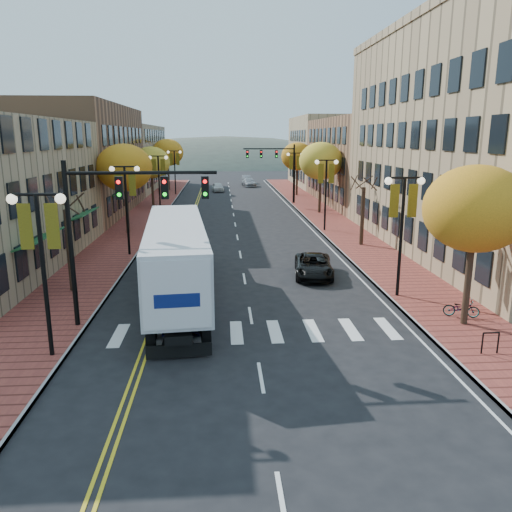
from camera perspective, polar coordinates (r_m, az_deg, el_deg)
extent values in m
plane|color=black|center=(19.10, 0.08, -10.95)|extent=(200.00, 200.00, 0.00)
cube|color=brown|center=(51.05, -12.72, 4.35)|extent=(4.00, 85.00, 0.15)
cube|color=brown|center=(51.48, 7.56, 4.64)|extent=(4.00, 85.00, 0.15)
cube|color=brown|center=(55.68, -20.77, 10.17)|extent=(12.00, 24.00, 11.00)
cube|color=#9E8966|center=(79.98, -15.63, 10.76)|extent=(12.00, 26.00, 9.50)
cube|color=#997F5B|center=(38.75, 27.22, 11.45)|extent=(15.00, 28.00, 15.00)
cube|color=brown|center=(62.61, 14.64, 10.42)|extent=(15.00, 24.00, 10.00)
cube|color=#9E8966|center=(83.74, 9.86, 11.67)|extent=(15.00, 20.00, 11.00)
cylinder|color=#382619|center=(27.10, -20.54, 0.59)|extent=(0.28, 0.28, 4.20)
cylinder|color=#382619|center=(42.40, -14.58, 5.89)|extent=(0.28, 0.28, 4.90)
ellipsoid|color=orange|center=(42.14, -14.81, 9.74)|extent=(4.48, 4.48, 3.81)
cylinder|color=#382619|center=(58.13, -11.75, 7.82)|extent=(0.28, 0.28, 4.55)
ellipsoid|color=gold|center=(57.94, -11.88, 10.42)|extent=(4.16, 4.16, 3.54)
cylinder|color=#382619|center=(75.92, -9.98, 9.36)|extent=(0.28, 0.28, 5.04)
ellipsoid|color=orange|center=(75.78, -10.07, 11.58)|extent=(4.61, 4.61, 3.92)
cylinder|color=#382619|center=(22.56, 23.15, -1.67)|extent=(0.28, 0.28, 4.55)
ellipsoid|color=orange|center=(22.07, 23.78, 4.97)|extent=(4.16, 4.16, 3.54)
cylinder|color=#382619|center=(37.23, 12.06, 4.47)|extent=(0.28, 0.28, 4.20)
cylinder|color=#382619|center=(52.62, 7.32, 7.61)|extent=(0.28, 0.28, 4.90)
ellipsoid|color=gold|center=(52.41, 7.41, 10.72)|extent=(4.48, 4.48, 3.81)
cylinder|color=#382619|center=(68.33, 4.70, 8.95)|extent=(0.28, 0.28, 4.76)
ellipsoid|color=orange|center=(68.17, 4.75, 11.28)|extent=(4.35, 4.35, 3.70)
cylinder|color=black|center=(19.08, -23.02, -2.51)|extent=(0.16, 0.16, 6.00)
cylinder|color=black|center=(18.54, -23.87, 6.45)|extent=(1.60, 0.10, 0.10)
sphere|color=#FFF2CC|center=(18.84, -26.13, 5.86)|extent=(0.36, 0.36, 0.36)
sphere|color=#FFF2CC|center=(18.30, -21.46, 6.12)|extent=(0.36, 0.36, 0.36)
cube|color=#B09A17|center=(18.84, -24.84, 3.06)|extent=(0.45, 0.03, 1.60)
cube|color=#B09A17|center=(18.54, -22.24, 3.16)|extent=(0.45, 0.03, 1.60)
cylinder|color=black|center=(34.28, -14.52, 4.85)|extent=(0.16, 0.16, 6.00)
cylinder|color=black|center=(33.98, -14.82, 9.85)|extent=(1.60, 0.10, 0.10)
sphere|color=#FFF2CC|center=(34.15, -16.15, 9.53)|extent=(0.36, 0.36, 0.36)
sphere|color=#FFF2CC|center=(33.85, -13.46, 9.66)|extent=(0.36, 0.36, 0.36)
cube|color=#B09A17|center=(34.15, -15.46, 7.97)|extent=(0.45, 0.03, 1.60)
cube|color=#B09A17|center=(33.98, -13.96, 8.04)|extent=(0.45, 0.03, 1.60)
cylinder|color=black|center=(51.96, -10.99, 7.85)|extent=(0.16, 0.16, 6.00)
cylinder|color=black|center=(51.76, -11.15, 11.15)|extent=(1.60, 0.10, 0.10)
sphere|color=#FFF2CC|center=(51.87, -12.03, 10.95)|extent=(0.36, 0.36, 0.36)
sphere|color=#FFF2CC|center=(51.67, -10.24, 11.02)|extent=(0.36, 0.36, 0.36)
cube|color=#B09A17|center=(51.87, -11.59, 9.92)|extent=(0.45, 0.03, 1.60)
cube|color=#B09A17|center=(51.76, -10.59, 9.95)|extent=(0.45, 0.03, 1.60)
cylinder|color=black|center=(69.80, -9.24, 9.31)|extent=(0.16, 0.16, 6.00)
cylinder|color=black|center=(69.65, -9.34, 11.77)|extent=(1.60, 0.10, 0.10)
sphere|color=#FFF2CC|center=(69.73, -10.00, 11.62)|extent=(0.36, 0.36, 0.36)
sphere|color=#FFF2CC|center=(69.59, -8.67, 11.67)|extent=(0.36, 0.36, 0.36)
cube|color=#B09A17|center=(69.73, -9.68, 10.85)|extent=(0.45, 0.03, 1.60)
cube|color=#B09A17|center=(69.65, -8.93, 10.88)|extent=(0.45, 0.03, 1.60)
cylinder|color=black|center=(25.40, 16.22, 1.82)|extent=(0.16, 0.16, 6.00)
cylinder|color=black|center=(25.00, 16.67, 8.57)|extent=(1.60, 0.10, 0.10)
sphere|color=#FFF2CC|center=(24.74, 14.90, 8.29)|extent=(0.36, 0.36, 0.36)
sphere|color=#FFF2CC|center=(25.30, 18.36, 8.16)|extent=(0.36, 0.36, 0.36)
cube|color=#B09A17|center=(24.95, 15.53, 6.09)|extent=(0.45, 0.03, 1.60)
cube|color=#B09A17|center=(25.26, 17.47, 6.05)|extent=(0.45, 0.03, 1.60)
cylinder|color=black|center=(42.54, 7.95, 6.76)|extent=(0.16, 0.16, 6.00)
cylinder|color=black|center=(42.30, 8.08, 10.79)|extent=(1.60, 0.10, 0.10)
sphere|color=#FFF2CC|center=(42.15, 6.99, 10.61)|extent=(0.36, 0.36, 0.36)
sphere|color=#FFF2CC|center=(42.48, 9.15, 10.57)|extent=(0.36, 0.36, 0.36)
cube|color=#B09A17|center=(42.27, 7.43, 9.32)|extent=(0.45, 0.03, 1.60)
cube|color=#B09A17|center=(42.46, 8.64, 9.30)|extent=(0.45, 0.03, 1.60)
cylinder|color=black|center=(60.18, 4.43, 8.79)|extent=(0.16, 0.16, 6.00)
cylinder|color=black|center=(60.01, 4.48, 11.65)|extent=(1.60, 0.10, 0.10)
sphere|color=#FFF2CC|center=(59.91, 3.71, 11.51)|extent=(0.36, 0.36, 0.36)
sphere|color=#FFF2CC|center=(60.14, 5.25, 11.49)|extent=(0.36, 0.36, 0.36)
cube|color=#B09A17|center=(59.99, 4.03, 10.60)|extent=(0.45, 0.03, 1.60)
cube|color=#B09A17|center=(60.12, 4.89, 10.60)|extent=(0.45, 0.03, 1.60)
cylinder|color=black|center=(21.71, -20.39, 0.93)|extent=(0.20, 0.20, 7.00)
cylinder|color=black|center=(20.64, -12.97, 9.25)|extent=(6.00, 0.14, 0.14)
cube|color=black|center=(20.84, -15.35, 7.50)|extent=(0.30, 0.25, 0.90)
sphere|color=#FF0C0C|center=(20.68, -15.46, 8.15)|extent=(0.16, 0.16, 0.16)
cube|color=black|center=(20.57, -10.38, 7.68)|extent=(0.30, 0.25, 0.90)
sphere|color=#FF0C0C|center=(20.41, -10.45, 8.34)|extent=(0.16, 0.16, 0.16)
cube|color=black|center=(20.45, -5.83, 7.80)|extent=(0.30, 0.25, 0.90)
sphere|color=#FF0C0C|center=(20.29, -5.86, 8.46)|extent=(0.16, 0.16, 0.16)
cylinder|color=black|center=(60.13, 4.34, 9.27)|extent=(0.20, 0.20, 7.00)
cylinder|color=black|center=(59.63, 1.47, 12.15)|extent=(6.00, 0.14, 0.14)
cube|color=black|center=(59.73, 2.35, 11.57)|extent=(0.30, 0.25, 0.90)
sphere|color=#FF0C0C|center=(59.59, 2.37, 11.81)|extent=(0.16, 0.16, 0.16)
cube|color=black|center=(59.56, 0.59, 11.58)|extent=(0.30, 0.25, 0.90)
sphere|color=#FF0C0C|center=(59.42, 0.60, 11.81)|extent=(0.16, 0.16, 0.16)
cube|color=black|center=(59.46, -1.00, 11.57)|extent=(0.30, 0.25, 0.90)
sphere|color=#FF0C0C|center=(59.31, -0.99, 11.81)|extent=(0.16, 0.16, 0.16)
cube|color=black|center=(24.19, -8.98, -3.65)|extent=(2.15, 12.93, 0.35)
cube|color=silver|center=(23.74, -9.13, 0.36)|extent=(3.73, 13.07, 2.78)
cube|color=black|center=(31.69, -9.13, 1.92)|extent=(2.74, 3.19, 2.48)
cylinder|color=black|center=(19.48, -11.93, -9.17)|extent=(0.43, 1.02, 0.99)
cylinder|color=black|center=(19.47, -5.73, -8.95)|extent=(0.43, 1.02, 0.99)
cylinder|color=black|center=(20.58, -11.79, -7.91)|extent=(0.43, 1.02, 0.99)
cylinder|color=black|center=(20.57, -5.94, -7.69)|extent=(0.43, 1.02, 0.99)
cylinder|color=black|center=(30.80, -10.98, -0.67)|extent=(0.43, 1.02, 0.99)
cylinder|color=black|center=(30.80, -7.11, -0.52)|extent=(0.43, 1.02, 0.99)
cylinder|color=black|center=(32.92, -10.88, 0.25)|extent=(0.43, 1.02, 0.99)
cylinder|color=black|center=(32.92, -7.25, 0.39)|extent=(0.43, 1.02, 0.99)
imported|color=#0D0F35|center=(21.93, -7.99, -5.80)|extent=(1.67, 4.36, 1.42)
imported|color=black|center=(29.02, 6.60, -1.10)|extent=(2.68, 4.80, 1.27)
imported|color=silver|center=(74.16, -4.37, 7.86)|extent=(1.86, 3.96, 1.31)
imported|color=#98989F|center=(81.61, -0.83, 8.42)|extent=(2.41, 4.77, 1.33)
imported|color=#9999A0|center=(87.25, -1.14, 8.76)|extent=(1.56, 4.21, 1.37)
imported|color=gray|center=(23.86, 22.42, -5.52)|extent=(1.61, 0.99, 0.80)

